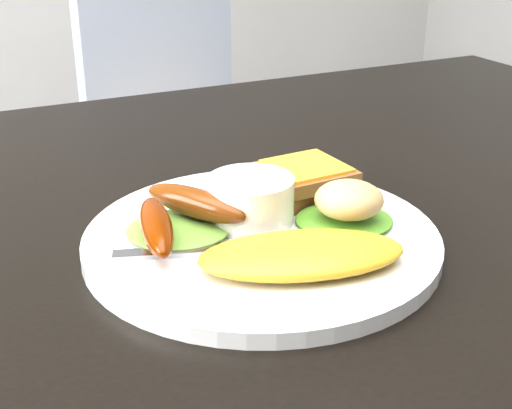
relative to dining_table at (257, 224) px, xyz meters
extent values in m
cube|color=black|center=(0.00, 0.00, 0.00)|extent=(1.20, 0.80, 0.04)
cube|color=tan|center=(0.29, 0.97, -0.28)|extent=(0.51, 0.51, 0.05)
cylinder|color=white|center=(-0.03, -0.08, 0.03)|extent=(0.28, 0.28, 0.01)
ellipsoid|color=#5F9527|center=(-0.09, -0.05, 0.04)|extent=(0.10, 0.09, 0.01)
ellipsoid|color=#378817|center=(0.03, -0.09, 0.04)|extent=(0.10, 0.09, 0.01)
ellipsoid|color=yellow|center=(-0.03, -0.14, 0.04)|extent=(0.16, 0.11, 0.02)
ellipsoid|color=#6F2600|center=(-0.12, -0.07, 0.05)|extent=(0.04, 0.10, 0.02)
ellipsoid|color=#6E2A09|center=(-0.07, -0.04, 0.05)|extent=(0.07, 0.10, 0.02)
cylinder|color=white|center=(-0.03, -0.06, 0.05)|extent=(0.07, 0.07, 0.04)
cube|color=brown|center=(0.01, -0.02, 0.04)|extent=(0.09, 0.09, 0.01)
cube|color=brown|center=(0.03, -0.03, 0.05)|extent=(0.07, 0.07, 0.01)
ellipsoid|color=#C7BE88|center=(0.03, -0.10, 0.06)|extent=(0.07, 0.07, 0.03)
cube|color=#ADAFB7|center=(-0.08, -0.09, 0.03)|extent=(0.15, 0.06, 0.00)
camera|label=1|loc=(-0.25, -0.52, 0.27)|focal=50.00mm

